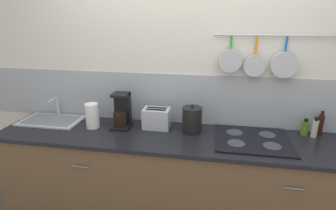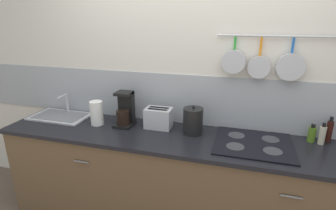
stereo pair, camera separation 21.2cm
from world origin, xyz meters
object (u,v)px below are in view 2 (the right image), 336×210
bottle_hot_sauce (312,134)px  toaster (159,118)px  paper_towel_roll (97,113)px  bottle_vinegar (329,131)px  kettle (193,121)px  bottle_olive_oil (322,135)px  coffee_maker (125,111)px

bottle_hot_sauce → toaster: bearing=-176.7°
paper_towel_roll → bottle_vinegar: bearing=5.7°
toaster → kettle: kettle is taller
paper_towel_roll → bottle_hot_sauce: bearing=5.1°
bottle_olive_oil → bottle_vinegar: bottle_vinegar is taller
coffee_maker → paper_towel_roll: bearing=-165.8°
paper_towel_roll → toaster: bearing=9.0°
toaster → bottle_vinegar: (1.39, 0.10, 0.00)m
kettle → bottle_hot_sauce: size_ratio=1.70×
coffee_maker → bottle_olive_oil: size_ratio=1.79×
toaster → coffee_maker: bearing=-175.4°
coffee_maker → toaster: bearing=4.6°
paper_towel_roll → kettle: kettle is taller
coffee_maker → bottle_olive_oil: coffee_maker is taller
paper_towel_roll → bottle_hot_sauce: paper_towel_roll is taller
bottle_hot_sauce → bottle_olive_oil: size_ratio=0.83×
toaster → kettle: (0.32, -0.04, 0.02)m
coffee_maker → bottle_vinegar: bearing=4.3°
toaster → bottle_hot_sauce: size_ratio=1.72×
toaster → bottle_vinegar: 1.39m
bottle_olive_oil → bottle_vinegar: size_ratio=0.84×
coffee_maker → bottle_vinegar: 1.71m
coffee_maker → bottle_hot_sauce: coffee_maker is taller
coffee_maker → toaster: (0.31, 0.03, -0.04)m
kettle → bottle_vinegar: (1.07, 0.14, -0.02)m
coffee_maker → bottle_hot_sauce: 1.58m
bottle_olive_oil → bottle_vinegar: 0.09m
coffee_maker → toaster: size_ratio=1.26×
paper_towel_roll → toaster: paper_towel_roll is taller
paper_towel_roll → kettle: bearing=3.4°
bottle_hot_sauce → bottle_olive_oil: bearing=-23.6°
paper_towel_roll → toaster: (0.57, 0.09, -0.02)m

